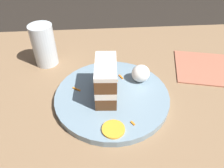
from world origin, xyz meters
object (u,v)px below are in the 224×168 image
object	(u,v)px
drinking_glass	(44,48)
plate	(112,97)
cake_slice	(106,80)
menu_card	(213,69)
cream_dollop	(141,73)
orange_garnish	(113,129)

from	to	relation	value
drinking_glass	plate	bearing A→B (deg)	-43.41
cake_slice	drinking_glass	distance (m)	0.26
plate	menu_card	bearing A→B (deg)	18.59
cream_dollop	menu_card	bearing A→B (deg)	13.79
plate	orange_garnish	distance (m)	0.11
cream_dollop	menu_card	size ratio (longest dim) A/B	0.22
menu_card	cake_slice	bearing A→B (deg)	-58.31
plate	drinking_glass	xyz separation A→B (m)	(-0.19, 0.18, 0.05)
cake_slice	orange_garnish	bearing A→B (deg)	98.36
plate	drinking_glass	world-z (taller)	drinking_glass
cream_dollop	orange_garnish	bearing A→B (deg)	-118.12
plate	cake_slice	size ratio (longest dim) A/B	2.61
orange_garnish	cake_slice	bearing A→B (deg)	94.63
plate	orange_garnish	bearing A→B (deg)	-92.92
menu_card	plate	bearing A→B (deg)	-57.89
plate	orange_garnish	world-z (taller)	orange_garnish
cake_slice	drinking_glass	xyz separation A→B (m)	(-0.18, 0.18, -0.01)
cream_dollop	menu_card	xyz separation A→B (m)	(0.24, 0.06, -0.04)
plate	menu_card	distance (m)	0.34
orange_garnish	drinking_glass	size ratio (longest dim) A/B	0.40
cake_slice	menu_card	size ratio (longest dim) A/B	0.50
drinking_glass	orange_garnish	bearing A→B (deg)	-57.77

